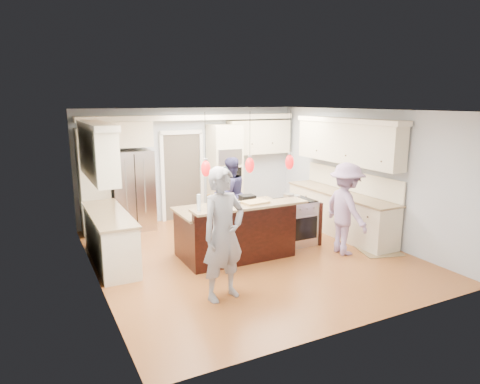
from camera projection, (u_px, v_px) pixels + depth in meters
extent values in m
plane|color=#AE622F|center=(248.00, 254.00, 8.14)|extent=(6.00, 6.00, 0.00)
cube|color=#B2BCC6|center=(191.00, 164.00, 10.47)|extent=(5.50, 0.04, 2.70)
cube|color=#B2BCC6|center=(363.00, 227.00, 5.24)|extent=(5.50, 0.04, 2.70)
cube|color=#B2BCC6|center=(92.00, 200.00, 6.64)|extent=(0.04, 6.00, 2.70)
cube|color=#B2BCC6|center=(363.00, 174.00, 9.07)|extent=(0.04, 6.00, 2.70)
cube|color=white|center=(249.00, 110.00, 7.57)|extent=(5.50, 6.00, 0.04)
cube|color=#B7B7BC|center=(132.00, 190.00, 9.57)|extent=(0.90, 0.70, 1.80)
cube|color=beige|center=(225.00, 172.00, 10.56)|extent=(0.72, 0.64, 2.30)
cube|color=black|center=(230.00, 157.00, 10.19)|extent=(0.60, 0.02, 0.35)
cube|color=black|center=(230.00, 178.00, 10.29)|extent=(0.60, 0.02, 0.50)
cylinder|color=#B7B7BC|center=(231.00, 168.00, 10.21)|extent=(0.55, 0.02, 0.02)
cube|color=beige|center=(94.00, 182.00, 9.22)|extent=(0.60, 0.58, 2.30)
cube|color=beige|center=(129.00, 134.00, 9.36)|extent=(0.95, 0.58, 0.55)
cube|color=beige|center=(259.00, 137.00, 10.98)|extent=(1.70, 0.35, 0.85)
cube|color=beige|center=(193.00, 117.00, 10.06)|extent=(5.30, 0.38, 0.12)
cube|color=#4C443A|center=(182.00, 177.00, 10.42)|extent=(0.90, 0.06, 2.10)
cube|color=white|center=(181.00, 132.00, 10.15)|extent=(1.04, 0.06, 0.10)
cube|color=beige|center=(339.00, 214.00, 9.37)|extent=(0.60, 3.00, 0.88)
cube|color=tan|center=(340.00, 193.00, 9.27)|extent=(0.64, 3.05, 0.04)
cube|color=beige|center=(347.00, 143.00, 9.10)|extent=(0.35, 3.00, 0.85)
cube|color=beige|center=(347.00, 120.00, 8.99)|extent=(0.37, 3.10, 0.10)
cube|color=beige|center=(110.00, 238.00, 7.68)|extent=(0.60, 2.20, 0.88)
cube|color=tan|center=(108.00, 214.00, 7.59)|extent=(0.64, 2.25, 0.04)
cube|color=beige|center=(97.00, 154.00, 7.31)|extent=(0.35, 2.20, 0.85)
cube|color=beige|center=(95.00, 125.00, 7.21)|extent=(0.37, 2.30, 0.10)
cube|color=black|center=(233.00, 232.00, 8.07)|extent=(2.00, 1.00, 0.88)
cube|color=tan|center=(233.00, 208.00, 7.97)|extent=(2.10, 1.10, 0.04)
cube|color=black|center=(247.00, 235.00, 7.56)|extent=(2.00, 0.12, 1.08)
cube|color=tan|center=(251.00, 206.00, 7.32)|extent=(2.10, 0.42, 0.04)
cube|color=black|center=(247.00, 199.00, 8.31)|extent=(0.28, 0.23, 0.15)
cube|color=#B7B7BC|center=(294.00, 222.00, 8.67)|extent=(0.76, 0.66, 0.90)
cube|color=black|center=(304.00, 229.00, 8.39)|extent=(0.65, 0.01, 0.45)
cube|color=black|center=(295.00, 200.00, 8.58)|extent=(0.72, 0.59, 0.02)
cube|color=black|center=(311.00, 220.00, 8.86)|extent=(0.06, 0.71, 0.88)
cylinder|color=black|center=(205.00, 136.00, 6.74)|extent=(0.01, 0.01, 0.75)
ellipsoid|color=red|center=(206.00, 169.00, 6.85)|extent=(0.15, 0.15, 0.26)
cylinder|color=black|center=(250.00, 134.00, 7.09)|extent=(0.01, 0.01, 0.75)
ellipsoid|color=red|center=(250.00, 165.00, 7.20)|extent=(0.15, 0.15, 0.26)
cylinder|color=black|center=(290.00, 132.00, 7.45)|extent=(0.01, 0.01, 0.75)
ellipsoid|color=red|center=(290.00, 162.00, 7.56)|extent=(0.15, 0.15, 0.26)
imported|color=gray|center=(223.00, 234.00, 6.16)|extent=(0.80, 0.61, 1.96)
imported|color=#2C2A53|center=(230.00, 194.00, 9.53)|extent=(0.91, 0.77, 1.65)
imported|color=#465962|center=(228.00, 198.00, 9.53)|extent=(0.92, 0.59, 1.46)
imported|color=#977AA5|center=(346.00, 209.00, 8.03)|extent=(0.75, 1.19, 1.75)
cube|color=olive|center=(374.00, 248.00, 8.48)|extent=(1.00, 1.24, 0.01)
cylinder|color=silver|center=(199.00, 203.00, 6.87)|extent=(0.08, 0.08, 0.28)
cylinder|color=#4E310D|center=(209.00, 202.00, 6.94)|extent=(0.08, 0.08, 0.26)
cylinder|color=#4E310D|center=(214.00, 202.00, 6.93)|extent=(0.09, 0.09, 0.28)
cylinder|color=#4E310D|center=(221.00, 201.00, 7.12)|extent=(0.06, 0.06, 0.22)
cylinder|color=#B7B7BC|center=(239.00, 204.00, 7.12)|extent=(0.06, 0.06, 0.11)
cube|color=tan|center=(255.00, 202.00, 7.44)|extent=(0.48, 0.36, 0.03)
cylinder|color=#B7B7BC|center=(289.00, 197.00, 8.54)|extent=(0.22, 0.22, 0.13)
cylinder|color=#B7B7BC|center=(295.00, 198.00, 8.55)|extent=(0.19, 0.19, 0.09)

